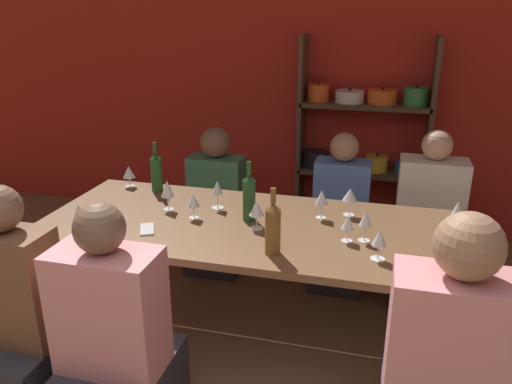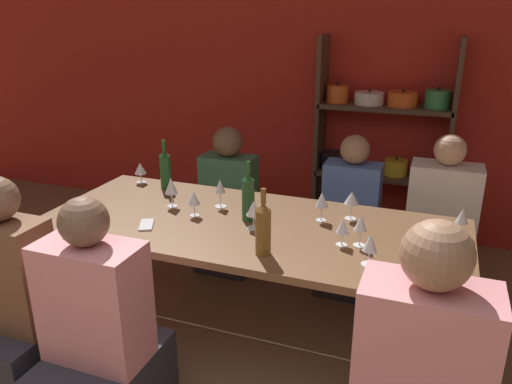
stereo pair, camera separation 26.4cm
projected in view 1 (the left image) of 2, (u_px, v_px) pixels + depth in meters
name	position (u px, v px, depth m)	size (l,w,h in m)	color
wall_back_red	(307.00, 74.00, 4.26)	(8.80, 0.06, 2.70)	red
shelf_unit	(363.00, 152.00, 4.16)	(1.06, 0.30, 1.68)	#4C3828
dining_table	(251.00, 237.00, 2.77)	(2.33, 0.98, 0.75)	brown
wine_bottle_green	(156.00, 172.00, 3.20)	(0.07, 0.07, 0.32)	#1E4C23
wine_bottle_dark	(273.00, 228.00, 2.36)	(0.08, 0.08, 0.33)	brown
wine_bottle_amber	(249.00, 197.00, 2.74)	(0.07, 0.07, 0.34)	#1E4C23
wine_glass_white_a	(350.00, 195.00, 2.82)	(0.08, 0.08, 0.16)	white
wine_glass_white_b	(322.00, 198.00, 2.78)	(0.07, 0.07, 0.17)	white
wine_glass_white_c	(348.00, 223.00, 2.50)	(0.07, 0.07, 0.14)	white
wine_glass_white_d	(217.00, 189.00, 2.92)	(0.07, 0.07, 0.17)	white
wine_glass_white_e	(79.00, 213.00, 2.56)	(0.07, 0.07, 0.17)	white
wine_glass_red_a	(366.00, 220.00, 2.50)	(0.07, 0.07, 0.16)	white
wine_glass_empty_a	(193.00, 201.00, 2.78)	(0.07, 0.07, 0.15)	white
wine_glass_red_b	(257.00, 209.00, 2.65)	(0.08, 0.08, 0.16)	white
wine_glass_white_f	(379.00, 239.00, 2.31)	(0.07, 0.07, 0.16)	white
wine_glass_empty_b	(167.00, 189.00, 2.89)	(0.07, 0.07, 0.18)	white
wine_glass_red_c	(129.00, 173.00, 3.29)	(0.08, 0.08, 0.14)	white
wine_glass_red_d	(458.00, 209.00, 2.67)	(0.07, 0.07, 0.15)	white
cell_phone	(147.00, 229.00, 2.66)	(0.13, 0.17, 0.01)	silver
person_far_a	(339.00, 230.00, 3.51)	(0.37, 0.47, 1.10)	#2D2D38
person_near_b	(22.00, 339.00, 2.30)	(0.39, 0.49, 1.18)	#2D2D38
person_far_b	(218.00, 217.00, 3.75)	(0.40, 0.50, 1.08)	#2D2D38
person_near_c	(115.00, 365.00, 2.15)	(0.44, 0.56, 1.16)	#2D2D38
person_far_c	(425.00, 238.00, 3.36)	(0.43, 0.53, 1.16)	#2D2D38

